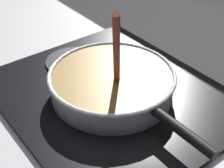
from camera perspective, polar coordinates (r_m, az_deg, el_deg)
The scene contains 5 objects.
ground at distance 0.84m, azimuth -5.38°, elevation -3.14°, with size 2.40×1.60×0.04m, color #B7B7BC.
hob_plate at distance 0.82m, azimuth -0.00°, elevation -1.90°, with size 0.56×0.48×0.01m, color black.
burner_ring at distance 0.81m, azimuth -0.00°, elevation -1.34°, with size 0.17×0.17×0.01m, color #592D0C.
spare_burner at distance 0.93m, azimuth -6.61°, elevation 3.83°, with size 0.15×0.15×0.01m, color #262628.
cooking_pan at distance 0.79m, azimuth 0.08°, elevation 0.23°, with size 0.45×0.30×0.27m.
Camera 1 is at (0.56, -0.33, 0.51)m, focal length 53.80 mm.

